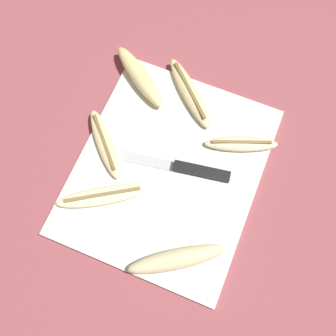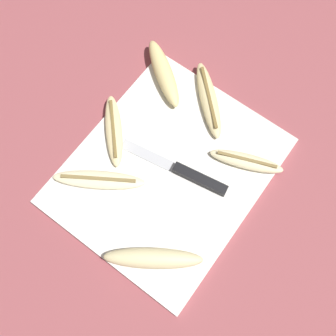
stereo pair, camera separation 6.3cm
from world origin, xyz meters
TOP-DOWN VIEW (x-y plane):
  - ground_plane at (0.00, 0.00)m, footprint 4.00×4.00m
  - cutting_board at (0.00, 0.00)m, footprint 0.43×0.36m
  - knife at (0.02, -0.05)m, footprint 0.06×0.23m
  - banana_pale_long at (-0.10, 0.10)m, footprint 0.13×0.18m
  - banana_mellow_near at (0.18, 0.02)m, footprint 0.15×0.16m
  - banana_soft_right at (-0.16, -0.08)m, footprint 0.14×0.17m
  - banana_cream_curved at (0.11, -0.12)m, footprint 0.09×0.15m
  - banana_golden_short at (0.17, 0.14)m, footprint 0.13×0.16m
  - banana_ripe_center at (-0.00, 0.14)m, footprint 0.14×0.14m

SIDE VIEW (x-z plane):
  - ground_plane at x=0.00m, z-range 0.00..0.00m
  - cutting_board at x=0.00m, z-range 0.00..0.01m
  - knife at x=0.02m, z-range 0.01..0.03m
  - banana_pale_long at x=-0.10m, z-range 0.01..0.03m
  - banana_ripe_center at x=0.00m, z-range 0.01..0.03m
  - banana_cream_curved at x=0.11m, z-range 0.01..0.03m
  - banana_mellow_near at x=0.18m, z-range 0.01..0.03m
  - banana_golden_short at x=0.17m, z-range 0.01..0.04m
  - banana_soft_right at x=-0.16m, z-range 0.01..0.05m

